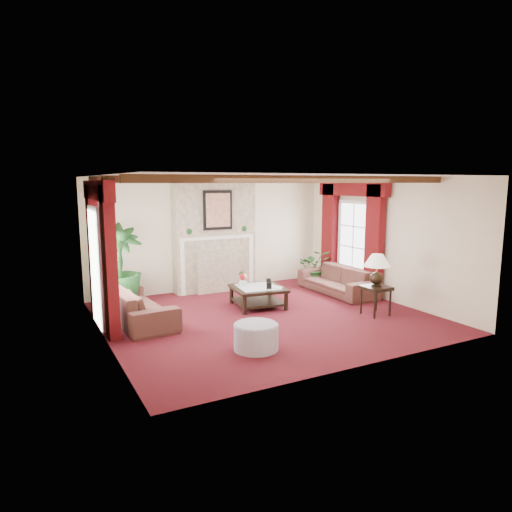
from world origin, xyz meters
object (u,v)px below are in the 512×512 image
sofa_right (337,276)px  potted_palm (118,285)px  sofa_left (137,299)px  ottoman (256,337)px  side_table (376,301)px  coffee_table (258,297)px

sofa_right → potted_palm: bearing=-102.1°
sofa_left → potted_palm: 1.07m
sofa_left → ottoman: size_ratio=3.26×
potted_palm → side_table: size_ratio=3.34×
sofa_left → side_table: 4.62m
coffee_table → ottoman: bearing=-110.8°
coffee_table → side_table: size_ratio=1.78×
side_table → ottoman: bearing=-168.9°
potted_palm → ottoman: (1.42, -3.41, -0.29)m
coffee_table → ottoman: size_ratio=1.47×
potted_palm → side_table: bearing=-32.8°
sofa_right → ottoman: (-3.41, -2.37, -0.21)m
potted_palm → coffee_table: bearing=-25.0°
sofa_right → ottoman: bearing=-55.2°
side_table → ottoman: side_table is taller
sofa_left → side_table: (4.27, -1.76, -0.15)m
sofa_left → coffee_table: sofa_left is taller
sofa_left → coffee_table: (2.49, -0.16, -0.23)m
sofa_right → side_table: (-0.44, -1.79, -0.13)m
sofa_right → coffee_table: bearing=-85.3°
potted_palm → ottoman: potted_palm is taller
potted_palm → ottoman: bearing=-67.4°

